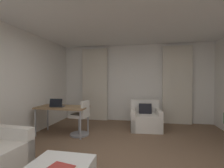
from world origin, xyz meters
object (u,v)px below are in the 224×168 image
object	(u,v)px
laptop	(57,105)
desk_chair	(81,120)
armchair	(145,119)
magazine_open	(61,168)
desk	(62,109)

from	to	relation	value
laptop	desk_chair	bearing A→B (deg)	12.80
armchair	magazine_open	distance (m)	3.25
armchair	desk_chair	size ratio (longest dim) A/B	1.02
armchair	desk	bearing A→B (deg)	-157.19
laptop	desk	bearing A→B (deg)	47.21
desk	magazine_open	bearing A→B (deg)	-62.60
desk	laptop	distance (m)	0.17
magazine_open	laptop	bearing A→B (deg)	120.41
laptop	magazine_open	bearing A→B (deg)	-59.59
armchair	desk_chair	distance (m)	1.83
desk_chair	laptop	world-z (taller)	laptop
laptop	magazine_open	size ratio (longest dim) A/B	1.10
armchair	magazine_open	bearing A→B (deg)	-107.21
desk_chair	magazine_open	size ratio (longest dim) A/B	2.81
desk	desk_chair	distance (m)	0.56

